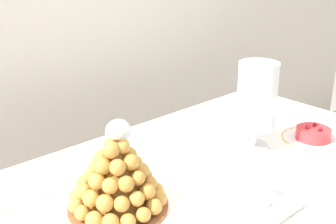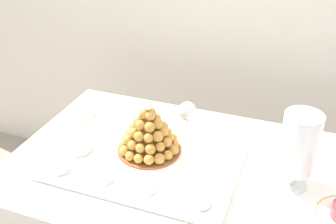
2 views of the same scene
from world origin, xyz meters
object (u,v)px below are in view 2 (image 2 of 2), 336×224
serving_tray (145,161)px  macaron_goblet (299,145)px  creme_brulee_ramekin (79,146)px  croquembouche (149,133)px  dessert_cup_mid_right (202,197)px  dessert_cup_mid_left (104,176)px  dessert_cup_centre (150,185)px  wine_glass (187,113)px  dessert_cup_left (60,164)px

serving_tray → macaron_goblet: 0.52m
creme_brulee_ramekin → croquembouche: bearing=18.5°
dessert_cup_mid_right → dessert_cup_mid_left: bearing=-178.7°
serving_tray → creme_brulee_ramekin: 0.25m
dessert_cup_mid_left → creme_brulee_ramekin: size_ratio=0.57×
dessert_cup_centre → wine_glass: bearing=87.2°
dessert_cup_left → dessert_cup_mid_left: (0.16, 0.00, -0.00)m
croquembouche → dessert_cup_left: croquembouche is taller
dessert_cup_centre → dessert_cup_left: bearing=-177.3°
serving_tray → macaron_goblet: macaron_goblet is taller
creme_brulee_ramekin → macaron_goblet: 0.76m
croquembouche → dessert_cup_mid_right: 0.33m
dessert_cup_mid_right → creme_brulee_ramekin: 0.51m
serving_tray → croquembouche: 0.10m
serving_tray → dessert_cup_centre: size_ratio=12.78×
croquembouche → dessert_cup_centre: size_ratio=4.51×
dessert_cup_centre → creme_brulee_ramekin: (-0.32, 0.11, -0.01)m
croquembouche → dessert_cup_mid_left: 0.23m
dessert_cup_left → dessert_cup_centre: size_ratio=1.11×
dessert_cup_centre → wine_glass: 0.34m
dessert_cup_mid_right → wine_glass: 0.37m
dessert_cup_left → wine_glass: 0.48m
macaron_goblet → wine_glass: (-0.40, 0.13, -0.04)m
dessert_cup_left → dessert_cup_mid_right: bearing=1.2°
creme_brulee_ramekin → wine_glass: bearing=31.7°
dessert_cup_mid_left → dessert_cup_mid_right: dessert_cup_mid_right is taller
serving_tray → dessert_cup_left: dessert_cup_left is taller
wine_glass → dessert_cup_centre: bearing=-92.8°
dessert_cup_centre → macaron_goblet: bearing=24.9°
croquembouche → creme_brulee_ramekin: bearing=-161.5°
serving_tray → dessert_cup_mid_left: size_ratio=11.83×
dessert_cup_left → macaron_goblet: macaron_goblet is taller
dessert_cup_left → creme_brulee_ramekin: bearing=92.4°
dessert_cup_mid_left → macaron_goblet: 0.62m
dessert_cup_mid_right → macaron_goblet: bearing=38.9°
dessert_cup_left → dessert_cup_mid_left: bearing=1.1°
dessert_cup_centre → macaron_goblet: macaron_goblet is taller
dessert_cup_centre → serving_tray: bearing=119.5°
croquembouche → macaron_goblet: (0.50, -0.00, 0.07)m
dessert_cup_left → dessert_cup_centre: 0.32m
dessert_cup_mid_left → wine_glass: 0.39m
dessert_cup_left → dessert_cup_centre: (0.32, 0.02, -0.00)m
serving_tray → dessert_cup_mid_right: (0.25, -0.14, 0.03)m
dessert_cup_mid_left → macaron_goblet: bearing=19.8°
wine_glass → macaron_goblet: bearing=-18.3°
dessert_cup_mid_left → creme_brulee_ramekin: dessert_cup_mid_left is taller
wine_glass → dessert_cup_mid_right: bearing=-65.0°
dessert_cup_centre → dessert_cup_mid_right: dessert_cup_mid_right is taller
serving_tray → creme_brulee_ramekin: (-0.25, -0.02, 0.01)m
dessert_cup_mid_left → dessert_cup_centre: size_ratio=1.08×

